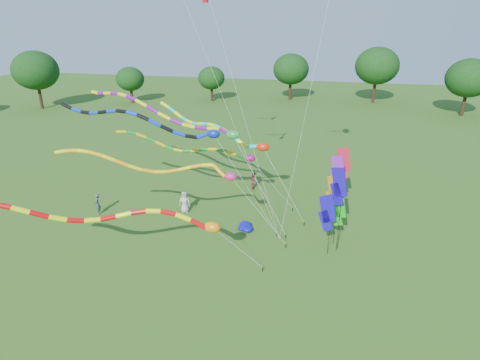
% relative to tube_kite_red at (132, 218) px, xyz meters
% --- Properties ---
extents(ground, '(160.00, 160.00, 0.00)m').
position_rel_tube_kite_red_xyz_m(ground, '(4.86, 1.58, -3.75)').
color(ground, '#265717').
rests_on(ground, ground).
extents(tree_ring, '(111.59, 119.08, 9.55)m').
position_rel_tube_kite_red_xyz_m(tree_ring, '(4.02, 2.71, 1.85)').
color(tree_ring, '#382314').
rests_on(tree_ring, ground).
extents(tube_kite_red, '(13.48, 4.99, 5.93)m').
position_rel_tube_kite_red_xyz_m(tube_kite_red, '(0.00, 0.00, 0.00)').
color(tube_kite_red, black).
rests_on(tube_kite_red, ground).
extents(tube_kite_orange, '(13.18, 3.21, 7.30)m').
position_rel_tube_kite_red_xyz_m(tube_kite_orange, '(0.67, 3.45, 1.77)').
color(tube_kite_orange, black).
rests_on(tube_kite_orange, ground).
extents(tube_kite_purple, '(16.48, 5.49, 9.28)m').
position_rel_tube_kite_red_xyz_m(tube_kite_purple, '(-1.21, 8.92, 3.61)').
color(tube_kite_purple, black).
rests_on(tube_kite_purple, ground).
extents(tube_kite_blue, '(14.70, 1.13, 8.96)m').
position_rel_tube_kite_red_xyz_m(tube_kite_blue, '(-1.11, 5.96, 3.72)').
color(tube_kite_blue, black).
rests_on(tube_kite_blue, ground).
extents(tube_kite_cyan, '(12.71, 5.88, 7.68)m').
position_rel_tube_kite_red_xyz_m(tube_kite_cyan, '(1.90, 11.15, 2.03)').
color(tube_kite_cyan, black).
rests_on(tube_kite_cyan, ground).
extents(tube_kite_green, '(12.65, 2.33, 6.73)m').
position_rel_tube_kite_red_xyz_m(tube_kite_green, '(0.88, 9.32, 1.07)').
color(tube_kite_green, black).
rests_on(tube_kite_green, ground).
extents(banner_pole_blue_b, '(1.10, 0.53, 5.66)m').
position_rel_tube_kite_red_xyz_m(banner_pole_blue_b, '(10.77, 5.46, 0.63)').
color(banner_pole_blue_b, black).
rests_on(banner_pole_blue_b, ground).
extents(banner_pole_blue_a, '(1.14, 0.39, 4.12)m').
position_rel_tube_kite_red_xyz_m(banner_pole_blue_a, '(10.23, 4.85, -0.89)').
color(banner_pole_blue_a, black).
rests_on(banner_pole_blue_a, ground).
extents(banner_pole_orange, '(1.11, 0.50, 4.91)m').
position_rel_tube_kite_red_xyz_m(banner_pole_orange, '(10.57, 6.20, -0.11)').
color(banner_pole_orange, black).
rests_on(banner_pole_orange, ground).
extents(banner_pole_violet, '(1.14, 0.40, 5.07)m').
position_rel_tube_kite_red_xyz_m(banner_pole_violet, '(10.75, 9.48, 0.05)').
color(banner_pole_violet, black).
rests_on(banner_pole_violet, ground).
extents(banner_pole_red, '(1.16, 0.27, 5.29)m').
position_rel_tube_kite_red_xyz_m(banner_pole_red, '(11.10, 10.80, 0.26)').
color(banner_pole_red, black).
rests_on(banner_pole_red, ground).
extents(banner_pole_green, '(1.12, 0.47, 4.08)m').
position_rel_tube_kite_red_xyz_m(banner_pole_green, '(10.85, 5.83, -0.93)').
color(banner_pole_green, black).
rests_on(banner_pole_green, ground).
extents(blue_nylon_heap, '(1.17, 1.21, 0.41)m').
position_rel_tube_kite_red_xyz_m(blue_nylon_heap, '(5.09, 6.75, -3.56)').
color(blue_nylon_heap, '#0E0DB1').
rests_on(blue_nylon_heap, ground).
extents(person_a, '(0.92, 0.68, 1.70)m').
position_rel_tube_kite_red_xyz_m(person_a, '(-0.31, 8.46, -2.90)').
color(person_a, '#B8B7A6').
rests_on(person_a, ground).
extents(person_b, '(0.58, 0.70, 1.63)m').
position_rel_tube_kite_red_xyz_m(person_b, '(-6.55, 6.67, -2.94)').
color(person_b, '#43475E').
rests_on(person_b, ground).
extents(person_c, '(0.72, 0.84, 1.53)m').
position_rel_tube_kite_red_xyz_m(person_c, '(3.93, 14.06, -2.99)').
color(person_c, maroon).
rests_on(person_c, ground).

